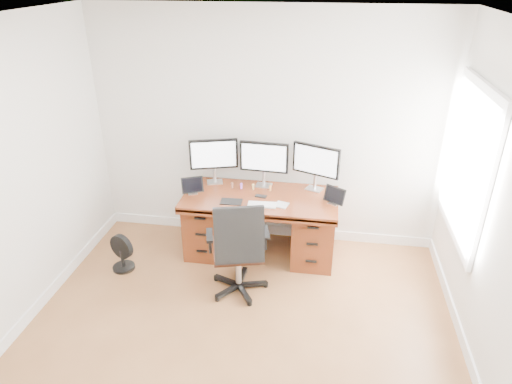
# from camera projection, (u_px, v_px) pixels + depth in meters

# --- Properties ---
(ground) EXTENTS (4.50, 4.50, 0.00)m
(ground) POSITION_uv_depth(u_px,v_px,m) (227.00, 375.00, 3.77)
(ground) COLOR brown
(ground) RESTS_ON ground
(back_wall) EXTENTS (4.00, 0.10, 2.70)m
(back_wall) POSITION_uv_depth(u_px,v_px,m) (266.00, 131.00, 5.15)
(back_wall) COLOR silver
(back_wall) RESTS_ON ground
(desk) EXTENTS (1.70, 0.80, 0.75)m
(desk) POSITION_uv_depth(u_px,v_px,m) (261.00, 222.00, 5.20)
(desk) COLOR #5B2612
(desk) RESTS_ON ground
(office_chair) EXTENTS (0.70, 0.70, 1.07)m
(office_chair) POSITION_uv_depth(u_px,v_px,m) (239.00, 264.00, 4.56)
(office_chair) COLOR black
(office_chair) RESTS_ON ground
(floor_fan) EXTENTS (0.29, 0.24, 0.42)m
(floor_fan) POSITION_uv_depth(u_px,v_px,m) (122.00, 253.00, 5.00)
(floor_fan) COLOR black
(floor_fan) RESTS_ON ground
(monitor_left) EXTENTS (0.54, 0.20, 0.53)m
(monitor_left) POSITION_uv_depth(u_px,v_px,m) (214.00, 156.00, 5.19)
(monitor_left) COLOR silver
(monitor_left) RESTS_ON desk
(monitor_center) EXTENTS (0.55, 0.15, 0.53)m
(monitor_center) POSITION_uv_depth(u_px,v_px,m) (264.00, 159.00, 5.11)
(monitor_center) COLOR silver
(monitor_center) RESTS_ON desk
(monitor_right) EXTENTS (0.52, 0.24, 0.53)m
(monitor_right) POSITION_uv_depth(u_px,v_px,m) (316.00, 162.00, 5.03)
(monitor_right) COLOR silver
(monitor_right) RESTS_ON desk
(tablet_left) EXTENTS (0.25, 0.16, 0.19)m
(tablet_left) POSITION_uv_depth(u_px,v_px,m) (192.00, 186.00, 5.04)
(tablet_left) COLOR silver
(tablet_left) RESTS_ON desk
(tablet_right) EXTENTS (0.24, 0.18, 0.19)m
(tablet_right) POSITION_uv_depth(u_px,v_px,m) (334.00, 197.00, 4.83)
(tablet_right) COLOR silver
(tablet_right) RESTS_ON desk
(keyboard) EXTENTS (0.31, 0.14, 0.01)m
(keyboard) POSITION_uv_depth(u_px,v_px,m) (262.00, 205.00, 4.83)
(keyboard) COLOR white
(keyboard) RESTS_ON desk
(trackpad) EXTENTS (0.16, 0.16, 0.01)m
(trackpad) POSITION_uv_depth(u_px,v_px,m) (282.00, 205.00, 4.83)
(trackpad) COLOR silver
(trackpad) RESTS_ON desk
(drawing_tablet) EXTENTS (0.24, 0.16, 0.01)m
(drawing_tablet) POSITION_uv_depth(u_px,v_px,m) (231.00, 202.00, 4.89)
(drawing_tablet) COLOR black
(drawing_tablet) RESTS_ON desk
(phone) EXTENTS (0.13, 0.08, 0.01)m
(phone) POSITION_uv_depth(u_px,v_px,m) (261.00, 196.00, 5.01)
(phone) COLOR black
(phone) RESTS_ON desk
(figurine_brown) EXTENTS (0.03, 0.03, 0.07)m
(figurine_brown) POSITION_uv_depth(u_px,v_px,m) (232.00, 185.00, 5.18)
(figurine_brown) COLOR brown
(figurine_brown) RESTS_ON desk
(figurine_purple) EXTENTS (0.03, 0.03, 0.07)m
(figurine_purple) POSITION_uv_depth(u_px,v_px,m) (241.00, 186.00, 5.17)
(figurine_purple) COLOR #B759E5
(figurine_purple) RESTS_ON desk
(figurine_yellow) EXTENTS (0.03, 0.03, 0.07)m
(figurine_yellow) POSITION_uv_depth(u_px,v_px,m) (253.00, 186.00, 5.15)
(figurine_yellow) COLOR #E5C069
(figurine_yellow) RESTS_ON desk
(figurine_orange) EXTENTS (0.03, 0.03, 0.07)m
(figurine_orange) POSITION_uv_depth(u_px,v_px,m) (270.00, 188.00, 5.12)
(figurine_orange) COLOR #FDA753
(figurine_orange) RESTS_ON desk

